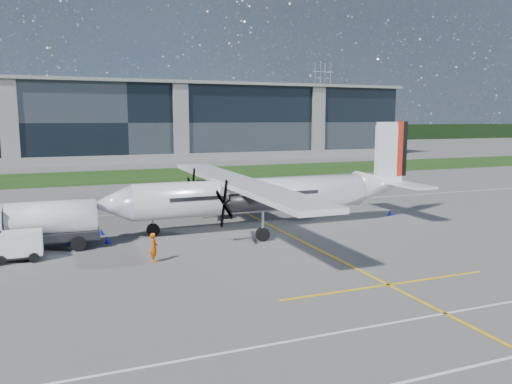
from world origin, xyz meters
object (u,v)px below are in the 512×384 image
(safety_cone_nose_port, at_px, (108,240))
(safety_cone_tail, at_px, (390,212))
(turboprop_aircraft, at_px, (266,175))
(safety_cone_fwd, at_px, (70,241))
(safety_cone_nose_stbd, at_px, (101,231))
(pylon_east, at_px, (322,101))
(ground_crew_person, at_px, (154,245))
(fuel_tanker_truck, at_px, (22,227))
(baggage_tug, at_px, (18,246))

(safety_cone_nose_port, xyz_separation_m, safety_cone_tail, (23.65, 1.23, 0.00))
(turboprop_aircraft, xyz_separation_m, safety_cone_fwd, (-14.16, -0.32, -3.78))
(safety_cone_tail, relative_size, safety_cone_nose_stbd, 1.00)
(safety_cone_nose_port, bearing_deg, safety_cone_fwd, 165.72)
(safety_cone_nose_port, bearing_deg, pylon_east, 56.40)
(turboprop_aircraft, height_order, ground_crew_person, turboprop_aircraft)
(turboprop_aircraft, height_order, fuel_tanker_truck, turboprop_aircraft)
(turboprop_aircraft, bearing_deg, safety_cone_tail, 1.54)
(safety_cone_nose_port, bearing_deg, turboprop_aircraft, 4.41)
(baggage_tug, bearing_deg, pylon_east, 55.40)
(turboprop_aircraft, relative_size, safety_cone_nose_stbd, 53.72)
(safety_cone_tail, relative_size, safety_cone_fwd, 1.00)
(turboprop_aircraft, distance_m, fuel_tanker_truck, 17.15)
(ground_crew_person, height_order, safety_cone_tail, ground_crew_person)
(ground_crew_person, bearing_deg, safety_cone_nose_stbd, 30.80)
(safety_cone_fwd, bearing_deg, turboprop_aircraft, 1.29)
(turboprop_aircraft, distance_m, baggage_tug, 17.68)
(baggage_tug, bearing_deg, turboprop_aircraft, 10.78)
(ground_crew_person, bearing_deg, safety_cone_tail, -57.59)
(ground_crew_person, xyz_separation_m, safety_cone_fwd, (-4.47, 6.13, -0.74))
(safety_cone_nose_port, xyz_separation_m, safety_cone_fwd, (-2.33, 0.59, 0.00))
(safety_cone_nose_stbd, bearing_deg, safety_cone_fwd, -134.96)
(ground_crew_person, bearing_deg, turboprop_aircraft, -41.42)
(pylon_east, distance_m, safety_cone_tail, 158.27)
(safety_cone_nose_stbd, bearing_deg, fuel_tanker_truck, -149.54)
(baggage_tug, relative_size, safety_cone_tail, 5.73)
(safety_cone_nose_stbd, bearing_deg, baggage_tug, -134.92)
(turboprop_aircraft, bearing_deg, pylon_east, 59.68)
(pylon_east, height_order, safety_cone_nose_stbd, pylon_east)
(ground_crew_person, xyz_separation_m, safety_cone_tail, (21.51, 6.77, -0.74))
(ground_crew_person, relative_size, safety_cone_fwd, 3.96)
(fuel_tanker_truck, xyz_separation_m, safety_cone_fwd, (2.78, 0.76, -1.31))
(fuel_tanker_truck, bearing_deg, safety_cone_tail, 2.78)
(turboprop_aircraft, xyz_separation_m, safety_cone_tail, (11.81, 0.32, -3.78))
(fuel_tanker_truck, xyz_separation_m, baggage_tug, (-0.15, -2.18, -0.70))
(pylon_east, bearing_deg, fuel_tanker_truck, -124.97)
(turboprop_aircraft, height_order, safety_cone_nose_stbd, turboprop_aircraft)
(fuel_tanker_truck, bearing_deg, baggage_tug, -93.85)
(fuel_tanker_truck, relative_size, safety_cone_nose_stbd, 16.60)
(pylon_east, relative_size, safety_cone_nose_port, 60.00)
(fuel_tanker_truck, distance_m, safety_cone_nose_port, 5.27)
(fuel_tanker_truck, bearing_deg, pylon_east, 55.03)
(pylon_east, height_order, turboprop_aircraft, pylon_east)
(baggage_tug, xyz_separation_m, ground_crew_person, (7.39, -3.20, 0.13))
(safety_cone_tail, bearing_deg, safety_cone_nose_stbd, 176.43)
(pylon_east, bearing_deg, safety_cone_nose_port, -123.60)
(turboprop_aircraft, xyz_separation_m, fuel_tanker_truck, (-16.94, -1.08, -2.47))
(pylon_east, relative_size, ground_crew_person, 15.14)
(pylon_east, height_order, safety_cone_nose_port, pylon_east)
(safety_cone_tail, height_order, safety_cone_fwd, same)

